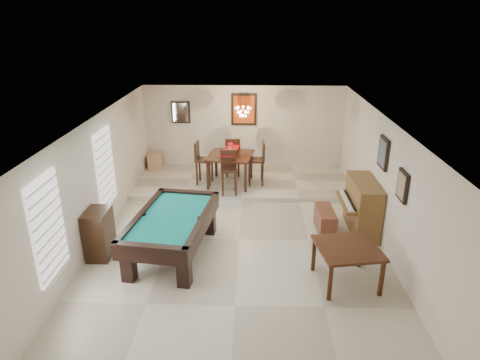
# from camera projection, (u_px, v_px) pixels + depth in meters

# --- Properties ---
(ground_plane) EXTENTS (6.00, 9.00, 0.02)m
(ground_plane) POSITION_uv_depth(u_px,v_px,m) (239.00, 240.00, 9.27)
(ground_plane) COLOR beige
(wall_back) EXTENTS (6.00, 0.04, 2.60)m
(wall_back) POSITION_uv_depth(u_px,v_px,m) (244.00, 129.00, 12.98)
(wall_back) COLOR silver
(wall_back) RESTS_ON ground_plane
(wall_front) EXTENTS (6.00, 0.04, 2.60)m
(wall_front) POSITION_uv_depth(u_px,v_px,m) (226.00, 339.00, 4.60)
(wall_front) COLOR silver
(wall_front) RESTS_ON ground_plane
(wall_left) EXTENTS (0.04, 9.00, 2.60)m
(wall_left) POSITION_uv_depth(u_px,v_px,m) (95.00, 182.00, 8.88)
(wall_left) COLOR silver
(wall_left) RESTS_ON ground_plane
(wall_right) EXTENTS (0.04, 9.00, 2.60)m
(wall_right) POSITION_uv_depth(u_px,v_px,m) (386.00, 186.00, 8.71)
(wall_right) COLOR silver
(wall_right) RESTS_ON ground_plane
(ceiling) EXTENTS (6.00, 9.00, 0.04)m
(ceiling) POSITION_uv_depth(u_px,v_px,m) (239.00, 122.00, 8.32)
(ceiling) COLOR white
(ceiling) RESTS_ON wall_back
(dining_step) EXTENTS (6.00, 2.50, 0.12)m
(dining_step) POSITION_uv_depth(u_px,v_px,m) (243.00, 182.00, 12.27)
(dining_step) COLOR beige
(dining_step) RESTS_ON ground_plane
(window_left_front) EXTENTS (0.06, 1.00, 1.70)m
(window_left_front) POSITION_uv_depth(u_px,v_px,m) (48.00, 227.00, 6.79)
(window_left_front) COLOR white
(window_left_front) RESTS_ON wall_left
(window_left_rear) EXTENTS (0.06, 1.00, 1.70)m
(window_left_rear) POSITION_uv_depth(u_px,v_px,m) (105.00, 168.00, 9.40)
(window_left_rear) COLOR white
(window_left_rear) RESTS_ON wall_left
(pool_table) EXTENTS (1.69, 2.68, 0.84)m
(pool_table) POSITION_uv_depth(u_px,v_px,m) (173.00, 236.00, 8.56)
(pool_table) COLOR black
(pool_table) RESTS_ON ground_plane
(square_table) EXTENTS (1.22, 1.22, 0.73)m
(square_table) POSITION_uv_depth(u_px,v_px,m) (346.00, 265.00, 7.67)
(square_table) COLOR black
(square_table) RESTS_ON ground_plane
(upright_piano) EXTENTS (0.79, 1.42, 1.18)m
(upright_piano) POSITION_uv_depth(u_px,v_px,m) (356.00, 206.00, 9.45)
(upright_piano) COLOR brown
(upright_piano) RESTS_ON ground_plane
(piano_bench) EXTENTS (0.38, 0.93, 0.51)m
(piano_bench) POSITION_uv_depth(u_px,v_px,m) (325.00, 220.00, 9.55)
(piano_bench) COLOR brown
(piano_bench) RESTS_ON ground_plane
(apothecary_chest) EXTENTS (0.44, 0.66, 1.00)m
(apothecary_chest) POSITION_uv_depth(u_px,v_px,m) (99.00, 234.00, 8.47)
(apothecary_chest) COLOR black
(apothecary_chest) RESTS_ON ground_plane
(dining_table) EXTENTS (1.33, 1.33, 0.97)m
(dining_table) POSITION_uv_depth(u_px,v_px,m) (230.00, 167.00, 11.79)
(dining_table) COLOR black
(dining_table) RESTS_ON dining_step
(flower_vase) EXTENTS (0.14, 0.14, 0.23)m
(flower_vase) POSITION_uv_depth(u_px,v_px,m) (230.00, 146.00, 11.57)
(flower_vase) COLOR red
(flower_vase) RESTS_ON dining_table
(dining_chair_south) EXTENTS (0.46, 0.46, 1.14)m
(dining_chair_south) POSITION_uv_depth(u_px,v_px,m) (229.00, 173.00, 11.13)
(dining_chair_south) COLOR black
(dining_chair_south) RESTS_ON dining_step
(dining_chair_north) EXTENTS (0.45, 0.45, 1.15)m
(dining_chair_north) POSITION_uv_depth(u_px,v_px,m) (233.00, 156.00, 12.42)
(dining_chair_north) COLOR black
(dining_chair_north) RESTS_ON dining_step
(dining_chair_west) EXTENTS (0.49, 0.49, 1.20)m
(dining_chair_west) POSITION_uv_depth(u_px,v_px,m) (204.00, 163.00, 11.78)
(dining_chair_west) COLOR black
(dining_chair_west) RESTS_ON dining_step
(dining_chair_east) EXTENTS (0.46, 0.46, 1.20)m
(dining_chair_east) POSITION_uv_depth(u_px,v_px,m) (256.00, 163.00, 11.76)
(dining_chair_east) COLOR black
(dining_chair_east) RESTS_ON dining_step
(corner_bench) EXTENTS (0.45, 0.55, 0.46)m
(corner_bench) POSITION_uv_depth(u_px,v_px,m) (155.00, 161.00, 13.08)
(corner_bench) COLOR tan
(corner_bench) RESTS_ON dining_step
(chandelier) EXTENTS (0.44, 0.44, 0.60)m
(chandelier) POSITION_uv_depth(u_px,v_px,m) (243.00, 108.00, 11.44)
(chandelier) COLOR #FFE5B2
(chandelier) RESTS_ON ceiling
(back_painting) EXTENTS (0.75, 0.06, 0.95)m
(back_painting) POSITION_uv_depth(u_px,v_px,m) (244.00, 109.00, 12.72)
(back_painting) COLOR #D84C14
(back_painting) RESTS_ON wall_back
(back_mirror) EXTENTS (0.55, 0.06, 0.65)m
(back_mirror) POSITION_uv_depth(u_px,v_px,m) (181.00, 112.00, 12.82)
(back_mirror) COLOR white
(back_mirror) RESTS_ON wall_back
(right_picture_upper) EXTENTS (0.06, 0.55, 0.65)m
(right_picture_upper) POSITION_uv_depth(u_px,v_px,m) (384.00, 153.00, 8.77)
(right_picture_upper) COLOR slate
(right_picture_upper) RESTS_ON wall_right
(right_picture_lower) EXTENTS (0.06, 0.45, 0.55)m
(right_picture_lower) POSITION_uv_depth(u_px,v_px,m) (403.00, 186.00, 7.63)
(right_picture_lower) COLOR gray
(right_picture_lower) RESTS_ON wall_right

